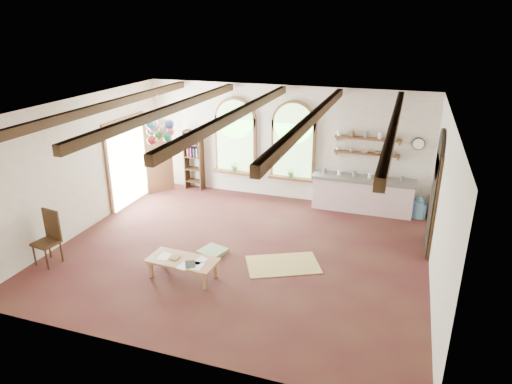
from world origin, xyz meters
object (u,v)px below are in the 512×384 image
at_px(coffee_table, 183,262).
at_px(balloon_cluster, 160,130).
at_px(kitchen_counter, 362,194).
at_px(side_chair, 48,249).

distance_m(coffee_table, balloon_cluster, 3.55).
bearing_deg(balloon_cluster, coffee_table, -54.58).
xyz_separation_m(coffee_table, balloon_cluster, (-1.70, 2.39, 2.00)).
bearing_deg(balloon_cluster, kitchen_counter, 25.03).
bearing_deg(side_chair, balloon_cluster, 65.85).
bearing_deg(side_chair, coffee_table, 7.57).
bearing_deg(kitchen_counter, coffee_table, -123.24).
xyz_separation_m(side_chair, balloon_cluster, (1.25, 2.78, 2.01)).
bearing_deg(balloon_cluster, side_chair, -114.15).
bearing_deg(coffee_table, balloon_cluster, 125.42).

